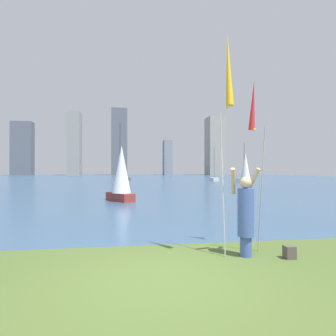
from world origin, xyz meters
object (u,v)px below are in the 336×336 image
(kite_flag_left, at_px, (228,74))
(sailboat_0, at_px, (245,169))
(sailboat_1, at_px, (124,179))
(sailboat_7, at_px, (121,174))
(kite_flag_right, at_px, (253,109))
(person, at_px, (246,213))
(bag, at_px, (289,252))
(sailboat_6, at_px, (214,179))

(kite_flag_left, xyz_separation_m, sailboat_0, (15.12, 34.27, -1.80))
(kite_flag_left, xyz_separation_m, sailboat_1, (-2.22, 47.62, -3.58))
(sailboat_7, bearing_deg, kite_flag_left, -79.07)
(kite_flag_right, height_order, sailboat_1, kite_flag_right)
(person, bearing_deg, kite_flag_left, -175.58)
(person, relative_size, bag, 7.23)
(person, relative_size, kite_flag_left, 0.40)
(sailboat_1, bearing_deg, sailboat_7, -90.15)
(person, distance_m, sailboat_6, 44.06)
(sailboat_0, bearing_deg, kite_flag_left, -113.81)
(sailboat_6, height_order, sailboat_7, sailboat_6)
(sailboat_6, bearing_deg, sailboat_0, -75.77)
(person, distance_m, bag, 1.21)
(kite_flag_left, height_order, sailboat_1, kite_flag_left)
(sailboat_0, distance_m, sailboat_7, 28.31)
(sailboat_1, bearing_deg, bag, -85.78)
(kite_flag_left, bearing_deg, sailboat_7, 100.93)
(person, height_order, sailboat_6, sailboat_6)
(kite_flag_left, xyz_separation_m, bag, (1.31, -0.10, -3.74))
(kite_flag_right, bearing_deg, kite_flag_left, -139.57)
(sailboat_0, distance_m, sailboat_1, 21.96)
(person, xyz_separation_m, sailboat_0, (14.66, 34.09, 1.13))
(kite_flag_right, xyz_separation_m, sailboat_1, (-3.13, 46.85, -3.03))
(kite_flag_right, bearing_deg, sailboat_0, 67.01)
(sailboat_6, bearing_deg, sailboat_1, 161.10)
(bag, relative_size, sailboat_7, 0.06)
(kite_flag_right, distance_m, sailboat_6, 43.46)
(bag, distance_m, sailboat_0, 37.09)
(person, distance_m, sailboat_7, 12.12)
(person, xyz_separation_m, kite_flag_right, (0.45, 0.59, 2.38))
(kite_flag_left, relative_size, sailboat_7, 1.00)
(person, relative_size, sailboat_6, 0.34)
(sailboat_0, xyz_separation_m, sailboat_7, (-17.43, -22.30, -0.47))
(sailboat_0, height_order, sailboat_6, sailboat_0)
(kite_flag_right, xyz_separation_m, sailboat_6, (12.15, 41.62, -2.99))
(kite_flag_left, distance_m, kite_flag_right, 1.32)
(person, height_order, sailboat_1, sailboat_1)
(sailboat_1, relative_size, sailboat_7, 0.70)
(kite_flag_right, bearing_deg, sailboat_1, 93.82)
(sailboat_0, xyz_separation_m, sailboat_1, (-17.34, 13.36, -1.78))
(bag, relative_size, sailboat_0, 0.05)
(kite_flag_left, bearing_deg, kite_flag_right, 40.43)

